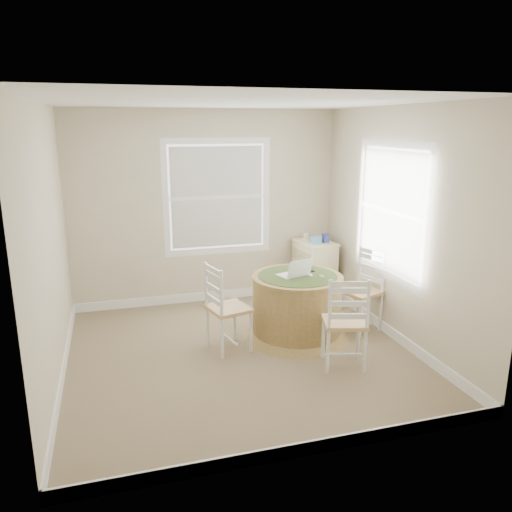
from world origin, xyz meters
name	(u,v)px	position (x,y,z in m)	size (l,w,h in m)	color
room	(251,232)	(0.17, 0.16, 1.30)	(3.64, 3.64, 2.64)	#7F6D50
round_table	(297,304)	(0.74, 0.27, 0.40)	(1.21, 1.21, 0.74)	#A07F48
chair_left	(229,308)	(-0.09, 0.16, 0.47)	(0.42, 0.40, 0.95)	white
chair_near	(345,322)	(0.94, -0.54, 0.47)	(0.42, 0.40, 0.95)	white
chair_right	(360,291)	(1.55, 0.28, 0.47)	(0.42, 0.40, 0.95)	white
laptop	(294,273)	(0.70, 0.27, 0.77)	(0.39, 0.37, 0.23)	white
mouse	(310,275)	(0.87, 0.23, 0.75)	(0.06, 0.09, 0.03)	white
phone	(322,276)	(0.99, 0.16, 0.74)	(0.04, 0.09, 0.02)	#B7BABF
keys	(311,272)	(0.95, 0.37, 0.74)	(0.06, 0.05, 0.03)	black
corner_chest	(314,270)	(1.46, 1.49, 0.41)	(0.52, 0.66, 0.82)	beige
tissue_box	(316,240)	(1.42, 1.37, 0.87)	(0.12, 0.12, 0.10)	#5999CD
box_yellow	(317,239)	(1.52, 1.53, 0.85)	(0.15, 0.10, 0.06)	#D1E851
box_blue	(326,238)	(1.59, 1.40, 0.88)	(0.08, 0.08, 0.12)	#334099
cup_cream	(306,237)	(1.39, 1.64, 0.86)	(0.07, 0.07, 0.09)	beige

